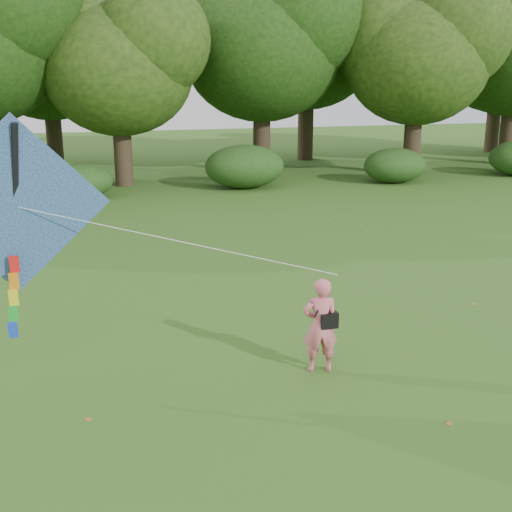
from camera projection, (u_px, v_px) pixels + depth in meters
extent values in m
plane|color=#265114|center=(350.00, 368.00, 10.77)|extent=(100.00, 100.00, 0.00)
imported|color=#D56474|center=(320.00, 325.00, 10.46)|extent=(0.65, 0.49, 1.61)
cube|color=black|center=(328.00, 320.00, 10.44)|extent=(0.30, 0.20, 0.26)
cylinder|color=black|center=(322.00, 303.00, 10.31)|extent=(0.33, 0.14, 0.47)
cube|color=#2661A7|center=(15.00, 207.00, 9.31)|extent=(2.72, 0.56, 2.71)
cube|color=black|center=(16.00, 206.00, 9.34)|extent=(0.35, 0.73, 2.44)
cylinder|color=white|center=(184.00, 242.00, 9.78)|extent=(4.79, 0.75, 1.25)
cube|color=red|center=(14.00, 264.00, 9.54)|extent=(0.14, 0.06, 0.26)
cube|color=orange|center=(14.00, 281.00, 9.60)|extent=(0.14, 0.06, 0.26)
cube|color=yellow|center=(14.00, 298.00, 9.67)|extent=(0.14, 0.06, 0.26)
cube|color=green|center=(13.00, 314.00, 9.73)|extent=(0.14, 0.06, 0.26)
cube|color=blue|center=(13.00, 330.00, 9.79)|extent=(0.14, 0.06, 0.26)
cylinder|color=#3A2D1E|center=(123.00, 150.00, 28.30)|extent=(0.80, 0.80, 3.15)
ellipsoid|color=#1E3F11|center=(119.00, 72.00, 27.40)|extent=(6.40, 6.40, 5.44)
cylinder|color=#3A2D1E|center=(262.00, 136.00, 31.95)|extent=(0.86, 0.86, 3.67)
ellipsoid|color=#1E3F11|center=(262.00, 54.00, 30.89)|extent=(7.60, 7.60, 6.46)
cylinder|color=#3A2D1E|center=(412.00, 140.00, 31.55)|extent=(0.83, 0.83, 3.43)
ellipsoid|color=#1E3F11|center=(417.00, 64.00, 30.58)|extent=(6.80, 6.80, 5.78)
cylinder|color=#3A2D1E|center=(508.00, 130.00, 35.22)|extent=(0.87, 0.87, 3.78)
cylinder|color=#3A2D1E|center=(54.00, 134.00, 34.39)|extent=(0.84, 0.84, 3.50)
ellipsoid|color=#1E3F11|center=(48.00, 62.00, 33.40)|extent=(7.00, 7.00, 5.95)
cylinder|color=#3A2D1E|center=(306.00, 125.00, 37.14)|extent=(0.90, 0.90, 4.02)
ellipsoid|color=#1E3F11|center=(307.00, 49.00, 36.01)|extent=(7.80, 7.80, 6.63)
cylinder|color=#3A2D1E|center=(493.00, 124.00, 41.14)|extent=(0.85, 0.85, 3.57)
ellipsoid|color=#1E3F11|center=(499.00, 62.00, 40.12)|extent=(7.20, 7.20, 6.12)
ellipsoid|color=#264919|center=(79.00, 182.00, 25.32)|extent=(2.66, 2.09, 1.42)
ellipsoid|color=#264919|center=(245.00, 166.00, 27.87)|extent=(3.50, 2.75, 1.88)
ellipsoid|color=#264919|center=(395.00, 165.00, 29.32)|extent=(2.94, 2.31, 1.58)
cube|color=olive|center=(367.00, 231.00, 20.29)|extent=(0.13, 0.14, 0.01)
cube|color=olive|center=(88.00, 419.00, 9.15)|extent=(0.13, 0.14, 0.01)
cube|color=olive|center=(284.00, 216.00, 22.42)|extent=(0.14, 0.14, 0.01)
cube|color=olive|center=(346.00, 214.00, 22.79)|extent=(0.14, 0.12, 0.01)
cube|color=olive|center=(43.00, 239.00, 19.26)|extent=(0.14, 0.14, 0.01)
cube|color=olive|center=(329.00, 220.00, 21.84)|extent=(0.10, 0.13, 0.01)
cube|color=olive|center=(449.00, 423.00, 9.04)|extent=(0.14, 0.14, 0.01)
cube|color=olive|center=(473.00, 304.00, 13.75)|extent=(0.14, 0.14, 0.01)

